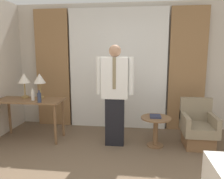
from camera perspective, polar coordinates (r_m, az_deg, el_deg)
name	(u,v)px	position (r m, az deg, el deg)	size (l,w,h in m)	color
wall_back	(118,66)	(4.87, 1.61, 6.04)	(10.00, 0.06, 2.70)	beige
curtain_sheer_center	(118,70)	(4.74, 1.46, 5.21)	(2.09, 0.06, 2.58)	white
curtain_drape_left	(53,69)	(5.10, -15.21, 5.19)	(0.75, 0.06, 2.58)	#997047
curtain_drape_right	(187,70)	(4.83, 19.06, 4.76)	(0.75, 0.06, 2.58)	#997047
desk	(30,106)	(4.45, -20.63, -3.96)	(1.26, 0.54, 0.78)	brown
table_lamp_left	(24,79)	(4.56, -21.98, 2.45)	(0.23, 0.23, 0.49)	#9E7F47
table_lamp_right	(40,80)	(4.42, -18.38, 2.45)	(0.23, 0.23, 0.49)	#9E7F47
bottle_near_edge	(39,97)	(4.10, -18.46, -1.96)	(0.07, 0.07, 0.22)	#2D3851
bottle_by_lamp	(33,95)	(4.31, -20.00, -1.48)	(0.07, 0.07, 0.22)	silver
person	(115,92)	(3.83, 0.75, -0.64)	(0.66, 0.22, 1.79)	black
armchair	(198,129)	(4.25, 21.49, -9.56)	(0.56, 0.62, 0.83)	brown
side_table	(156,127)	(4.00, 11.34, -9.47)	(0.53, 0.53, 0.53)	brown
book	(155,116)	(3.95, 11.25, -6.87)	(0.19, 0.23, 0.03)	#2D334C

